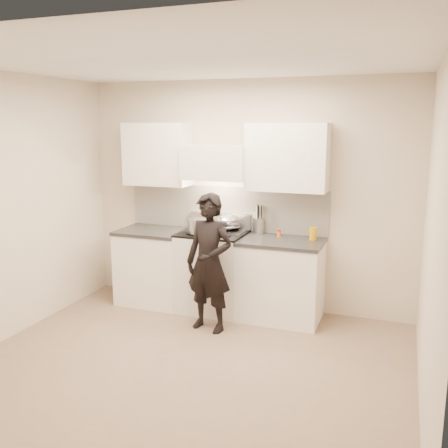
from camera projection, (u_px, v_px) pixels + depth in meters
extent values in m
plane|color=#816955|center=(187.00, 366.00, 4.60)|extent=(4.00, 4.00, 0.00)
cube|color=beige|center=(246.00, 195.00, 5.94)|extent=(4.00, 0.04, 2.70)
cube|color=beige|center=(52.00, 281.00, 2.72)|extent=(4.00, 0.04, 2.70)
cube|color=beige|center=(3.00, 209.00, 5.00)|extent=(0.04, 3.50, 2.70)
cube|color=beige|center=(433.00, 240.00, 3.66)|extent=(0.04, 3.50, 2.70)
cube|color=silver|center=(182.00, 61.00, 4.07)|extent=(4.00, 3.50, 0.02)
cube|color=white|center=(226.00, 208.00, 6.05)|extent=(2.50, 0.02, 0.53)
cube|color=#B8B8B8|center=(221.00, 221.00, 6.06)|extent=(0.76, 0.08, 0.20)
cube|color=white|center=(216.00, 162.00, 5.78)|extent=(0.76, 0.40, 0.40)
cylinder|color=#9C9FAD|center=(210.00, 179.00, 5.65)|extent=(0.66, 0.02, 0.02)
cube|color=white|center=(287.00, 157.00, 5.52)|extent=(0.90, 0.33, 0.75)
cube|color=white|center=(157.00, 154.00, 6.06)|extent=(0.80, 0.33, 0.75)
cube|color=#BBB6A4|center=(255.00, 217.00, 5.93)|extent=(0.08, 0.01, 0.12)
cube|color=white|center=(213.00, 272.00, 5.92)|extent=(0.76, 0.65, 0.92)
cube|color=black|center=(213.00, 233.00, 5.83)|extent=(0.76, 0.65, 0.02)
cube|color=silver|center=(229.00, 231.00, 5.88)|extent=(0.36, 0.34, 0.01)
cylinder|color=#9C9FAD|center=(203.00, 252.00, 5.59)|extent=(0.62, 0.02, 0.02)
cylinder|color=black|center=(193.00, 233.00, 5.75)|extent=(0.18, 0.18, 0.01)
cylinder|color=black|center=(223.00, 236.00, 5.62)|extent=(0.18, 0.18, 0.01)
cylinder|color=black|center=(203.00, 228.00, 6.02)|extent=(0.18, 0.18, 0.01)
cylinder|color=black|center=(231.00, 230.00, 5.90)|extent=(0.18, 0.18, 0.01)
cube|color=white|center=(281.00, 281.00, 5.65)|extent=(0.90, 0.65, 0.88)
cube|color=black|center=(282.00, 242.00, 5.55)|extent=(0.92, 0.67, 0.04)
cube|color=white|center=(154.00, 267.00, 6.19)|extent=(0.80, 0.65, 0.88)
cube|color=black|center=(153.00, 231.00, 6.09)|extent=(0.82, 0.67, 0.04)
ellipsoid|color=#9C9FAD|center=(228.00, 222.00, 5.87)|extent=(0.34, 0.34, 0.19)
torus|color=#9C9FAD|center=(228.00, 219.00, 5.86)|extent=(0.36, 0.36, 0.02)
ellipsoid|color=white|center=(228.00, 223.00, 5.87)|extent=(0.19, 0.19, 0.09)
cylinder|color=silver|center=(220.00, 215.00, 5.74)|extent=(0.10, 0.24, 0.18)
cylinder|color=#9C9FAD|center=(198.00, 226.00, 5.71)|extent=(0.31, 0.31, 0.16)
cube|color=#9C9FAD|center=(189.00, 219.00, 5.79)|extent=(0.06, 0.04, 0.01)
cube|color=#9C9FAD|center=(208.00, 222.00, 5.61)|extent=(0.06, 0.04, 0.01)
cylinder|color=#B8B8B8|center=(259.00, 226.00, 5.87)|extent=(0.13, 0.13, 0.18)
cylinder|color=black|center=(261.00, 218.00, 5.85)|extent=(0.01, 0.01, 0.32)
cylinder|color=silver|center=(261.00, 218.00, 5.87)|extent=(0.01, 0.01, 0.32)
cylinder|color=#B8B8B8|center=(259.00, 218.00, 5.88)|extent=(0.01, 0.01, 0.32)
cylinder|color=black|center=(257.00, 218.00, 5.88)|extent=(0.01, 0.01, 0.32)
cylinder|color=#B8B8B8|center=(256.00, 218.00, 5.86)|extent=(0.01, 0.01, 0.32)
cylinder|color=silver|center=(257.00, 218.00, 5.84)|extent=(0.01, 0.01, 0.32)
cylinder|color=black|center=(258.00, 219.00, 5.83)|extent=(0.01, 0.01, 0.32)
cylinder|color=#B8B8B8|center=(260.00, 219.00, 5.83)|extent=(0.01, 0.01, 0.32)
cylinder|color=orange|center=(279.00, 234.00, 5.68)|extent=(0.04, 0.04, 0.07)
cylinder|color=red|center=(279.00, 230.00, 5.67)|extent=(0.04, 0.04, 0.02)
cylinder|color=#C28E04|center=(313.00, 233.00, 5.54)|extent=(0.08, 0.08, 0.15)
imported|color=black|center=(209.00, 263.00, 5.28)|extent=(0.60, 0.45, 1.49)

